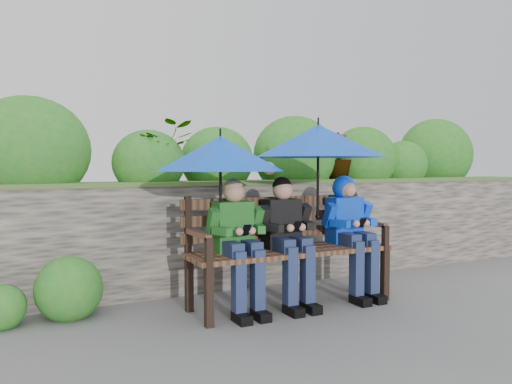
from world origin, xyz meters
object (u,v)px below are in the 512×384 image
umbrella_right (318,141)px  umbrella_left (220,154)px  boy_right (350,224)px  park_bench (286,242)px  boy_middle (287,233)px  boy_left (238,237)px

umbrella_right → umbrella_left: bearing=178.2°
boy_right → park_bench: bearing=174.0°
park_bench → umbrella_left: size_ratio=1.70×
umbrella_right → boy_middle: bearing=-179.8°
boy_right → umbrella_left: bearing=179.2°
boy_left → park_bench: bearing=8.9°
park_bench → boy_right: boy_right is taller
boy_left → boy_middle: 0.45m
park_bench → umbrella_left: bearing=-175.6°
park_bench → boy_middle: size_ratio=1.63×
park_bench → umbrella_right: (0.27, -0.08, 0.86)m
park_bench → boy_left: (-0.49, -0.08, 0.08)m
park_bench → umbrella_right: size_ratio=1.55×
umbrella_left → umbrella_right: bearing=-1.8°
boy_right → boy_left: bearing=-179.4°
umbrella_left → boy_right: bearing=-0.8°
park_bench → boy_left: bearing=-171.1°
park_bench → boy_right: (0.62, -0.07, 0.13)m
boy_middle → boy_right: boy_right is taller
park_bench → boy_middle: bearing=-116.5°
umbrella_left → boy_middle: bearing=-2.9°
umbrella_left → umbrella_right: umbrella_right is taller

